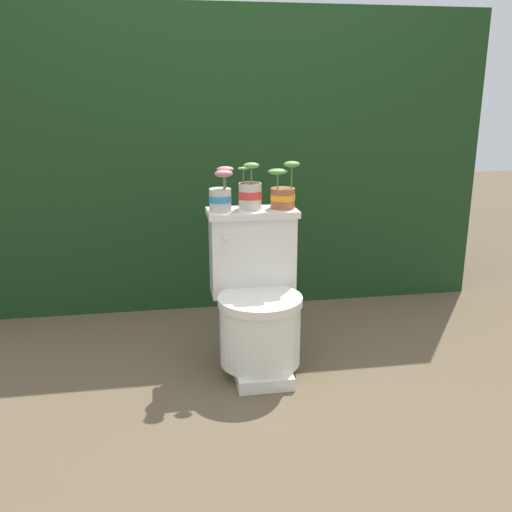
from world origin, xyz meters
name	(u,v)px	position (x,y,z in m)	size (l,w,h in m)	color
ground_plane	(247,375)	(0.00, 0.00, 0.00)	(12.00, 12.00, 0.00)	brown
hedge_backdrop	(215,156)	(0.00, 1.29, 0.84)	(3.06, 0.83, 1.69)	#193819
toilet	(257,302)	(0.06, 0.09, 0.32)	(0.41, 0.50, 0.72)	silver
potted_plant_left	(221,195)	(-0.08, 0.21, 0.79)	(0.11, 0.12, 0.20)	beige
potted_plant_midleft	(250,193)	(0.06, 0.24, 0.79)	(0.11, 0.11, 0.22)	beige
potted_plant_middle	(283,193)	(0.21, 0.23, 0.79)	(0.15, 0.12, 0.22)	#9E5638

